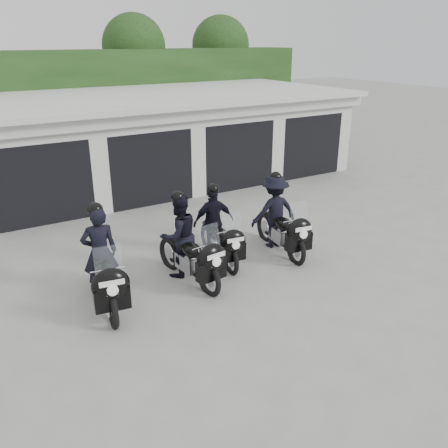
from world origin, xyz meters
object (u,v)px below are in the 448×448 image
police_bike_c (216,227)px  police_bike_d (278,216)px  police_bike_b (184,242)px  police_bike_a (103,266)px

police_bike_c → police_bike_d: (1.51, -0.29, 0.06)m
police_bike_b → police_bike_d: 2.57m
police_bike_c → police_bike_b: bearing=-147.5°
police_bike_b → police_bike_c: (1.06, 0.49, -0.06)m
police_bike_b → police_bike_d: size_ratio=1.01×
police_bike_d → police_bike_b: bearing=-167.8°
police_bike_a → police_bike_c: police_bike_a is taller
police_bike_a → police_bike_d: size_ratio=1.04×
police_bike_b → police_bike_d: (2.57, 0.20, 0.00)m
police_bike_a → police_bike_c: bearing=22.1°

